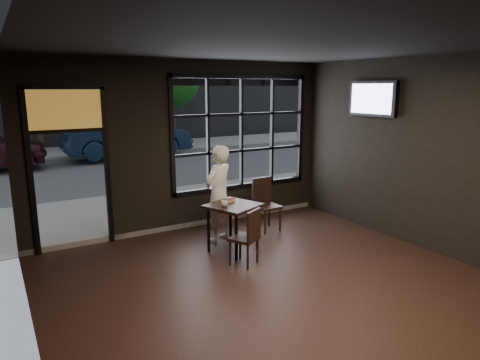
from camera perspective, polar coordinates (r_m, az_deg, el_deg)
floor at (r=5.74m, az=8.07°, el=-15.96°), size 6.00×7.00×0.02m
ceiling at (r=5.09m, az=9.21°, el=17.97°), size 6.00×7.00×0.02m
wall_left at (r=4.07m, az=-26.49°, el=-4.60°), size 0.04×7.00×3.20m
wall_right at (r=7.42m, az=26.92°, el=2.46°), size 0.04×7.00×3.20m
window_frame at (r=8.67m, az=0.18°, el=6.34°), size 3.06×0.12×2.28m
stained_transom at (r=7.50m, az=-22.29°, el=8.74°), size 1.20×0.06×0.70m
street_asphalt at (r=28.23m, az=-24.02°, el=5.65°), size 60.00×41.00×0.04m
cafe_table at (r=7.16m, az=-0.91°, el=-6.36°), size 0.97×0.97×0.81m
chair_near at (r=6.63m, az=0.52°, el=-7.54°), size 0.53×0.53×0.89m
chair_window at (r=8.18m, az=3.68°, el=-3.33°), size 0.45×0.45×1.00m
man at (r=7.52m, az=-2.89°, el=-1.87°), size 0.74×0.64×1.72m
hotdog at (r=7.19m, az=-1.31°, el=-2.72°), size 0.22×0.15×0.06m
cup at (r=6.93m, az=-2.13°, el=-3.15°), size 0.17×0.17×0.10m
tv at (r=8.32m, az=17.27°, el=10.32°), size 0.12×1.09×0.64m
navy_car at (r=17.08m, az=-14.81°, el=5.76°), size 4.81×1.73×1.58m
tree_left at (r=19.16m, az=-25.61°, el=11.84°), size 2.46×2.46×4.20m
tree_right at (r=20.15m, az=-9.06°, el=13.28°), size 2.59×2.59×4.42m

